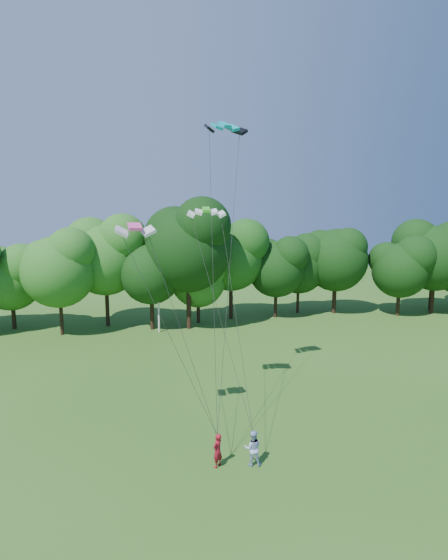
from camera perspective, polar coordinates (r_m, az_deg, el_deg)
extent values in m
cylinder|color=silver|center=(46.86, -8.57, -2.08)|extent=(0.20, 0.20, 7.87)
cube|color=silver|center=(46.29, -8.68, 2.47)|extent=(1.58, 0.16, 0.08)
imported|color=maroon|center=(23.68, -0.87, -21.36)|extent=(0.76, 0.75, 1.77)
imported|color=#AABCEC|center=(23.84, 3.79, -21.04)|extent=(1.04, 0.89, 1.85)
cube|color=#05A2AF|center=(29.25, 0.07, 19.64)|extent=(2.79, 1.63, 0.58)
cube|color=green|center=(27.35, -2.36, 9.18)|extent=(2.47, 1.40, 0.37)
cube|color=#F04297|center=(23.23, -11.57, 6.85)|extent=(2.12, 1.16, 0.41)
cylinder|color=#2F2012|center=(48.21, -4.62, -3.43)|extent=(0.52, 0.52, 5.01)
ellipsoid|color=black|center=(47.24, -4.72, 4.43)|extent=(10.03, 10.03, 10.94)
cylinder|color=#362215|center=(63.08, 25.38, -1.76)|extent=(0.51, 0.51, 4.07)
ellipsoid|color=#255C1C|center=(62.39, 25.71, 3.09)|extent=(8.14, 8.14, 8.88)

